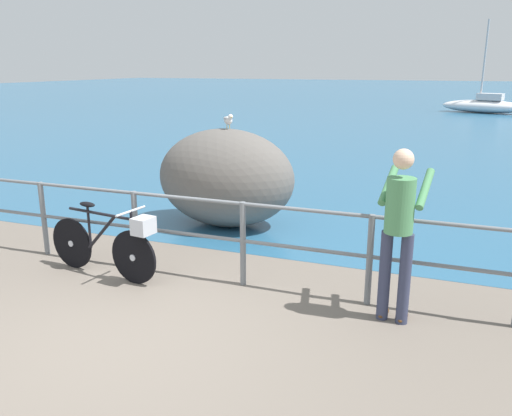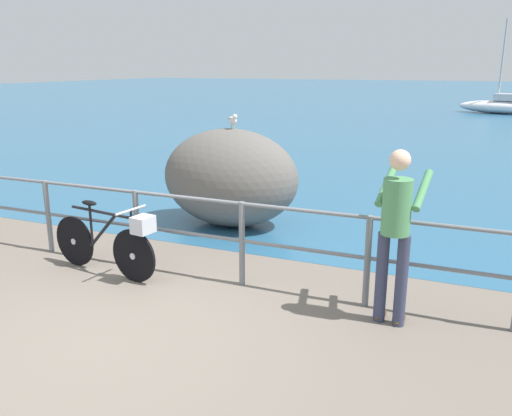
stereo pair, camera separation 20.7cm
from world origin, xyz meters
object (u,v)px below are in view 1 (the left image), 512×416
object	(u,v)px
seagull	(228,120)
sailboat	(484,105)
breakwater_boulder_main	(226,178)
bicycle	(110,242)
person_at_railing	(399,228)

from	to	relation	value
seagull	sailboat	xyz separation A→B (m)	(4.71, 24.00, -1.29)
breakwater_boulder_main	seagull	distance (m)	0.93
bicycle	person_at_railing	bearing A→B (deg)	9.90
seagull	sailboat	world-z (taller)	sailboat
bicycle	breakwater_boulder_main	world-z (taller)	breakwater_boulder_main
bicycle	person_at_railing	world-z (taller)	person_at_railing
breakwater_boulder_main	seagull	world-z (taller)	seagull
bicycle	seagull	world-z (taller)	seagull
breakwater_boulder_main	sailboat	xyz separation A→B (m)	(4.75, 24.04, -0.36)
person_at_railing	breakwater_boulder_main	bearing A→B (deg)	57.93
sailboat	bicycle	bearing A→B (deg)	94.40
person_at_railing	sailboat	bearing A→B (deg)	3.33
bicycle	sailboat	xyz separation A→B (m)	(5.18, 26.54, -0.04)
person_at_railing	breakwater_boulder_main	distance (m)	3.81
bicycle	seagull	distance (m)	2.87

